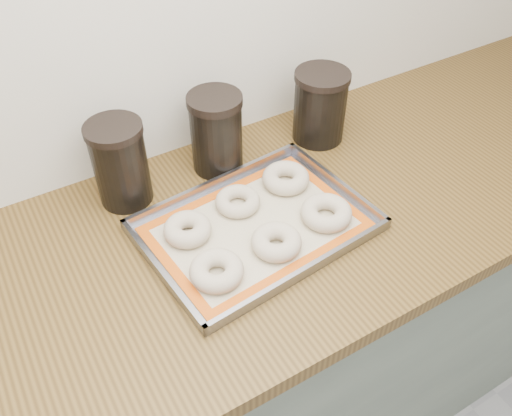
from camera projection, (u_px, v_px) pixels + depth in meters
cabinet at (281, 332)px, 1.51m from camera, size 3.00×0.65×0.86m
countertop at (287, 216)px, 1.20m from camera, size 3.06×0.68×0.04m
baking_tray at (256, 226)px, 1.14m from camera, size 0.49×0.37×0.03m
baking_mat at (256, 227)px, 1.14m from camera, size 0.45×0.33×0.00m
bagel_front_left at (217, 271)px, 1.03m from camera, size 0.12×0.12×0.04m
bagel_front_mid at (276, 242)px, 1.08m from camera, size 0.13×0.13×0.04m
bagel_front_right at (326, 213)px, 1.14m from camera, size 0.12×0.12×0.04m
bagel_back_left at (188, 229)px, 1.11m from camera, size 0.12×0.12×0.04m
bagel_back_mid at (238, 201)px, 1.17m from camera, size 0.11×0.11×0.03m
bagel_back_right at (286, 178)px, 1.23m from camera, size 0.11×0.11×0.04m
canister_left at (120, 163)px, 1.15m from camera, size 0.12×0.12×0.19m
canister_mid at (216, 133)px, 1.23m from camera, size 0.12×0.12×0.19m
canister_right at (320, 106)px, 1.32m from camera, size 0.13×0.13×0.18m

